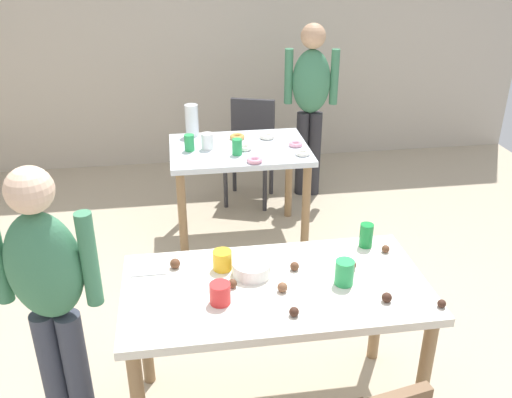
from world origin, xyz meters
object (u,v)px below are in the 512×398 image
mixing_bowl (252,268)px  soda_can (366,235)px  person_girl_near (50,292)px  pitcher_far (192,120)px  chair_far_table (251,145)px  person_adult_far (311,97)px  dining_table_near (275,303)px  dining_table_far (239,162)px

mixing_bowl → soda_can: (0.60, 0.16, 0.03)m
person_girl_near → mixing_bowl: 0.88m
person_girl_near → pitcher_far: 2.17m
person_girl_near → soda_can: 1.49m
chair_far_table → person_adult_far: (0.51, -0.00, 0.40)m
chair_far_table → pitcher_far: (-0.51, -0.41, 0.37)m
dining_table_near → pitcher_far: size_ratio=5.65×
dining_table_far → pitcher_far: (-0.32, 0.31, 0.24)m
dining_table_near → mixing_bowl: (-0.09, 0.10, 0.13)m
dining_table_near → person_girl_near: 0.97m
person_adult_far → mixing_bowl: bearing=-109.6°
chair_far_table → person_girl_near: 2.76m
dining_table_far → pitcher_far: 0.51m
dining_table_near → person_adult_far: size_ratio=0.91×
pitcher_far → person_adult_far: bearing=21.6°
dining_table_near → mixing_bowl: size_ratio=7.54×
chair_far_table → person_adult_far: 0.65m
person_girl_near → person_adult_far: bearing=55.2°
dining_table_far → soda_can: (0.45, -1.48, 0.18)m
pitcher_far → dining_table_far: bearing=-43.7°
pitcher_far → dining_table_near: bearing=-82.4°
soda_can → chair_far_table: bearing=97.0°
soda_can → pitcher_far: pitcher_far is taller
dining_table_far → pitcher_far: bearing=136.3°
dining_table_near → mixing_bowl: mixing_bowl is taller
dining_table_far → person_girl_near: person_girl_near is taller
dining_table_near → dining_table_far: bearing=88.3°
chair_far_table → mixing_bowl: chair_far_table is taller
soda_can → person_girl_near: bearing=-169.5°
person_adult_far → pitcher_far: person_adult_far is taller
dining_table_far → mixing_bowl: 1.65m
mixing_bowl → soda_can: bearing=15.4°
dining_table_far → person_adult_far: (0.70, 0.71, 0.27)m
dining_table_near → chair_far_table: bearing=84.5°
dining_table_far → chair_far_table: size_ratio=1.15×
person_adult_far → pitcher_far: (-1.02, -0.40, -0.03)m
soda_can → mixing_bowl: bearing=-164.6°
dining_table_far → chair_far_table: bearing=75.6°
dining_table_far → person_girl_near: bearing=-120.1°
dining_table_far → person_adult_far: person_adult_far is taller
soda_can → dining_table_near: bearing=-152.6°
dining_table_near → person_girl_near: person_girl_near is taller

